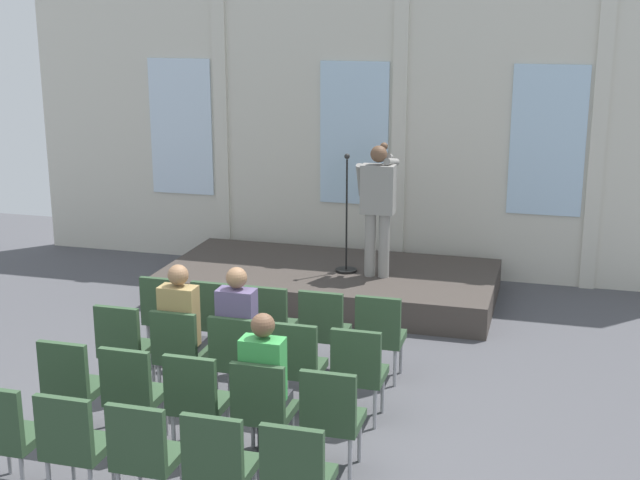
{
  "coord_description": "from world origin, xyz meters",
  "views": [
    {
      "loc": [
        2.83,
        -6.33,
        3.71
      ],
      "look_at": [
        0.2,
        3.14,
        1.1
      ],
      "focal_mm": 49.06,
      "sensor_mm": 36.0,
      "label": 1
    }
  ],
  "objects_px": {
    "chair_r1_c0": "(124,343)",
    "chair_r3_c0": "(6,431)",
    "chair_r2_c1": "(133,389)",
    "audience_r1_c2": "(239,329)",
    "mic_stand": "(346,247)",
    "chair_r1_c4": "(358,368)",
    "chair_r0_c1": "(217,316)",
    "chair_r2_c2": "(196,397)",
    "chair_r1_c2": "(237,355)",
    "chair_r2_c0": "(72,382)",
    "chair_r1_c1": "(179,349)",
    "chair_r0_c0": "(166,311)",
    "chair_r2_c4": "(331,414)",
    "chair_r0_c3": "(324,326)",
    "chair_r1_c3": "(296,361)",
    "audience_r1_c1": "(182,324)",
    "chair_r0_c4": "(380,332)",
    "chair_r2_c3": "(262,405)",
    "chair_r3_c3": "(219,461)",
    "chair_r3_c4": "(297,473)",
    "chair_r3_c2": "(144,451)",
    "chair_r3_c1": "(73,441)",
    "speaker": "(378,201)",
    "chair_r0_c2": "(269,321)"
  },
  "relations": [
    {
      "from": "chair_r0_c2",
      "to": "chair_r3_c4",
      "type": "height_order",
      "value": "same"
    },
    {
      "from": "chair_r0_c3",
      "to": "chair_r2_c3",
      "type": "bearing_deg",
      "value": -90.0
    },
    {
      "from": "audience_r1_c1",
      "to": "chair_r0_c4",
      "type": "bearing_deg",
      "value": 26.44
    },
    {
      "from": "chair_r1_c2",
      "to": "chair_r3_c4",
      "type": "xyz_separation_m",
      "value": [
        1.18,
        -1.93,
        0.0
      ]
    },
    {
      "from": "chair_r1_c2",
      "to": "audience_r1_c1",
      "type": "bearing_deg",
      "value": 172.4
    },
    {
      "from": "chair_r0_c3",
      "to": "chair_r3_c0",
      "type": "bearing_deg",
      "value": -121.6
    },
    {
      "from": "chair_r0_c4",
      "to": "audience_r1_c1",
      "type": "relative_size",
      "value": 0.69
    },
    {
      "from": "chair_r1_c2",
      "to": "chair_r2_c2",
      "type": "relative_size",
      "value": 1.0
    },
    {
      "from": "chair_r2_c0",
      "to": "chair_r3_c2",
      "type": "xyz_separation_m",
      "value": [
        1.18,
        -0.96,
        0.0
      ]
    },
    {
      "from": "chair_r2_c1",
      "to": "audience_r1_c2",
      "type": "bearing_deg",
      "value": 60.35
    },
    {
      "from": "chair_r0_c2",
      "to": "chair_r2_c1",
      "type": "distance_m",
      "value": 2.01
    },
    {
      "from": "speaker",
      "to": "chair_r0_c3",
      "type": "relative_size",
      "value": 1.79
    },
    {
      "from": "chair_r3_c2",
      "to": "chair_r3_c4",
      "type": "height_order",
      "value": "same"
    },
    {
      "from": "speaker",
      "to": "chair_r2_c3",
      "type": "distance_m",
      "value": 4.36
    },
    {
      "from": "chair_r3_c3",
      "to": "chair_r0_c0",
      "type": "bearing_deg",
      "value": 121.6
    },
    {
      "from": "chair_r0_c0",
      "to": "chair_r0_c4",
      "type": "xyz_separation_m",
      "value": [
        2.37,
        0.0,
        0.0
      ]
    },
    {
      "from": "chair_r0_c0",
      "to": "audience_r1_c2",
      "type": "relative_size",
      "value": 0.68
    },
    {
      "from": "chair_r2_c0",
      "to": "chair_r2_c2",
      "type": "distance_m",
      "value": 1.18
    },
    {
      "from": "chair_r2_c2",
      "to": "chair_r3_c4",
      "type": "distance_m",
      "value": 1.53
    },
    {
      "from": "audience_r1_c1",
      "to": "chair_r2_c2",
      "type": "bearing_deg",
      "value": -60.38
    },
    {
      "from": "mic_stand",
      "to": "chair_r1_c4",
      "type": "distance_m",
      "value": 3.54
    },
    {
      "from": "chair_r2_c0",
      "to": "chair_r3_c0",
      "type": "relative_size",
      "value": 1.0
    },
    {
      "from": "chair_r0_c1",
      "to": "chair_r2_c0",
      "type": "xyz_separation_m",
      "value": [
        -0.59,
        -1.93,
        0.0
      ]
    },
    {
      "from": "chair_r3_c3",
      "to": "chair_r2_c1",
      "type": "bearing_deg",
      "value": 140.9
    },
    {
      "from": "chair_r1_c2",
      "to": "chair_r1_c3",
      "type": "bearing_deg",
      "value": 0.0
    },
    {
      "from": "speaker",
      "to": "chair_r2_c1",
      "type": "bearing_deg",
      "value": -106.23
    },
    {
      "from": "audience_r1_c2",
      "to": "chair_r2_c0",
      "type": "distance_m",
      "value": 1.59
    },
    {
      "from": "chair_r1_c0",
      "to": "chair_r1_c2",
      "type": "relative_size",
      "value": 1.0
    },
    {
      "from": "chair_r0_c0",
      "to": "audience_r1_c2",
      "type": "height_order",
      "value": "audience_r1_c2"
    },
    {
      "from": "chair_r0_c4",
      "to": "audience_r1_c1",
      "type": "xyz_separation_m",
      "value": [
        -1.78,
        -0.88,
        0.22
      ]
    },
    {
      "from": "chair_r1_c1",
      "to": "chair_r1_c2",
      "type": "height_order",
      "value": "same"
    },
    {
      "from": "chair_r1_c1",
      "to": "chair_r2_c2",
      "type": "relative_size",
      "value": 1.0
    },
    {
      "from": "chair_r3_c3",
      "to": "chair_r0_c3",
      "type": "bearing_deg",
      "value": 90.0
    },
    {
      "from": "chair_r2_c1",
      "to": "chair_r3_c1",
      "type": "height_order",
      "value": "same"
    },
    {
      "from": "chair_r0_c0",
      "to": "chair_r2_c3",
      "type": "distance_m",
      "value": 2.62
    },
    {
      "from": "chair_r1_c1",
      "to": "chair_r3_c2",
      "type": "distance_m",
      "value": 2.01
    },
    {
      "from": "chair_r0_c3",
      "to": "chair_r1_c4",
      "type": "bearing_deg",
      "value": -58.4
    },
    {
      "from": "chair_r0_c1",
      "to": "chair_r2_c2",
      "type": "xyz_separation_m",
      "value": [
        0.59,
        -1.93,
        0.0
      ]
    },
    {
      "from": "chair_r1_c0",
      "to": "chair_r3_c0",
      "type": "bearing_deg",
      "value": -90.0
    },
    {
      "from": "chair_r1_c2",
      "to": "chair_r1_c3",
      "type": "relative_size",
      "value": 1.0
    },
    {
      "from": "audience_r1_c1",
      "to": "chair_r3_c1",
      "type": "height_order",
      "value": "audience_r1_c1"
    },
    {
      "from": "chair_r2_c3",
      "to": "chair_r3_c4",
      "type": "relative_size",
      "value": 1.0
    },
    {
      "from": "audience_r1_c1",
      "to": "chair_r2_c1",
      "type": "height_order",
      "value": "audience_r1_c1"
    },
    {
      "from": "mic_stand",
      "to": "chair_r1_c4",
      "type": "height_order",
      "value": "mic_stand"
    },
    {
      "from": "audience_r1_c1",
      "to": "chair_r2_c3",
      "type": "distance_m",
      "value": 1.59
    },
    {
      "from": "chair_r3_c0",
      "to": "chair_r1_c4",
      "type": "bearing_deg",
      "value": 39.1
    },
    {
      "from": "chair_r1_c0",
      "to": "chair_r1_c3",
      "type": "bearing_deg",
      "value": 0.0
    },
    {
      "from": "chair_r1_c2",
      "to": "chair_r0_c4",
      "type": "bearing_deg",
      "value": 39.1
    },
    {
      "from": "chair_r0_c0",
      "to": "chair_r2_c0",
      "type": "distance_m",
      "value": 1.93
    },
    {
      "from": "chair_r2_c1",
      "to": "chair_r2_c4",
      "type": "relative_size",
      "value": 1.0
    }
  ]
}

